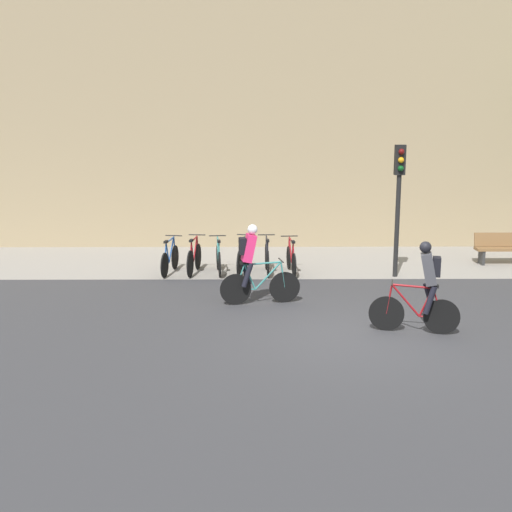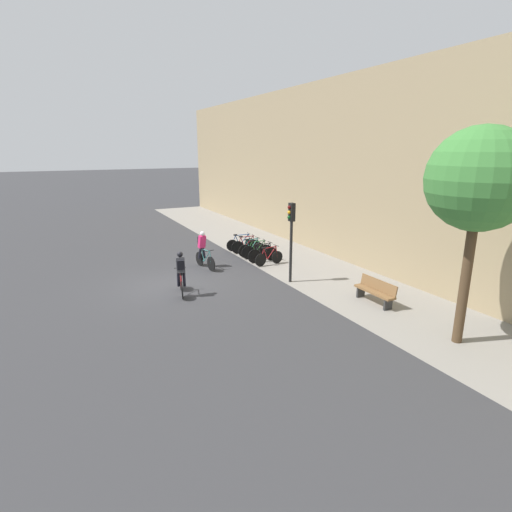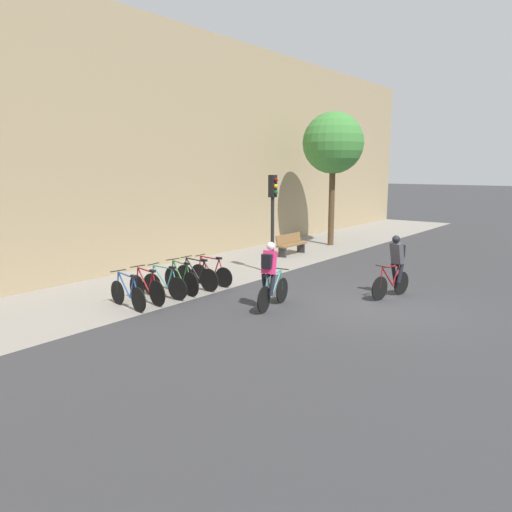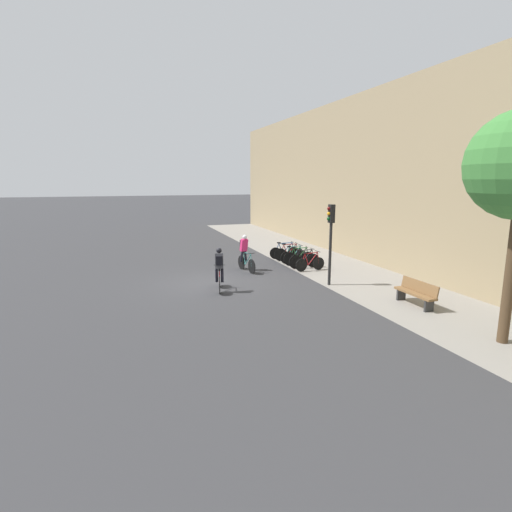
{
  "view_description": "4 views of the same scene",
  "coord_description": "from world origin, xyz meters",
  "px_view_note": "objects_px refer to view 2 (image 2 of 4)",
  "views": [
    {
      "loc": [
        -1.94,
        -11.59,
        3.89
      ],
      "look_at": [
        -1.83,
        1.56,
        1.21
      ],
      "focal_mm": 45.0,
      "sensor_mm": 36.0,
      "label": 1
    },
    {
      "loc": [
        15.79,
        -3.97,
        5.6
      ],
      "look_at": [
        0.49,
        3.82,
        0.95
      ],
      "focal_mm": 28.0,
      "sensor_mm": 36.0,
      "label": 2
    },
    {
      "loc": [
        -12.2,
        -5.17,
        3.67
      ],
      "look_at": [
        -1.83,
        2.71,
        1.35
      ],
      "focal_mm": 35.0,
      "sensor_mm": 36.0,
      "label": 3
    },
    {
      "loc": [
        16.49,
        -3.48,
        4.43
      ],
      "look_at": [
        -0.2,
        2.19,
        1.04
      ],
      "focal_mm": 28.0,
      "sensor_mm": 36.0,
      "label": 4
    }
  ],
  "objects_px": {
    "cyclist_pink": "(203,249)",
    "cyclist_grey": "(181,273)",
    "parked_bike_1": "(246,246)",
    "parked_bike_5": "(269,257)",
    "parked_bike_0": "(241,244)",
    "parked_bike_2": "(251,249)",
    "traffic_light_pole": "(291,228)",
    "parked_bike_3": "(257,251)",
    "parked_bike_4": "(263,254)",
    "bench": "(375,291)"
  },
  "relations": [
    {
      "from": "cyclist_grey",
      "to": "cyclist_pink",
      "type": "bearing_deg",
      "value": 147.56
    },
    {
      "from": "cyclist_pink",
      "to": "parked_bike_4",
      "type": "xyz_separation_m",
      "value": [
        0.4,
        3.05,
        -0.53
      ]
    },
    {
      "from": "parked_bike_4",
      "to": "cyclist_pink",
      "type": "bearing_deg",
      "value": -97.54
    },
    {
      "from": "parked_bike_5",
      "to": "cyclist_pink",
      "type": "bearing_deg",
      "value": -109.11
    },
    {
      "from": "parked_bike_2",
      "to": "parked_bike_3",
      "type": "height_order",
      "value": "parked_bike_3"
    },
    {
      "from": "parked_bike_0",
      "to": "parked_bike_4",
      "type": "height_order",
      "value": "parked_bike_4"
    },
    {
      "from": "parked_bike_2",
      "to": "parked_bike_1",
      "type": "bearing_deg",
      "value": 179.98
    },
    {
      "from": "parked_bike_0",
      "to": "parked_bike_5",
      "type": "distance_m",
      "value": 3.25
    },
    {
      "from": "parked_bike_4",
      "to": "parked_bike_3",
      "type": "bearing_deg",
      "value": 179.94
    },
    {
      "from": "cyclist_grey",
      "to": "parked_bike_3",
      "type": "xyz_separation_m",
      "value": [
        -3.49,
        5.11,
        -0.53
      ]
    },
    {
      "from": "parked_bike_1",
      "to": "parked_bike_2",
      "type": "relative_size",
      "value": 1.04
    },
    {
      "from": "parked_bike_0",
      "to": "parked_bike_1",
      "type": "height_order",
      "value": "parked_bike_1"
    },
    {
      "from": "cyclist_pink",
      "to": "bench",
      "type": "height_order",
      "value": "cyclist_pink"
    },
    {
      "from": "parked_bike_3",
      "to": "parked_bike_5",
      "type": "height_order",
      "value": "parked_bike_3"
    },
    {
      "from": "parked_bike_1",
      "to": "parked_bike_3",
      "type": "bearing_deg",
      "value": 0.01
    },
    {
      "from": "parked_bike_2",
      "to": "parked_bike_5",
      "type": "relative_size",
      "value": 1.0
    },
    {
      "from": "cyclist_grey",
      "to": "parked_bike_1",
      "type": "height_order",
      "value": "cyclist_grey"
    },
    {
      "from": "parked_bike_0",
      "to": "traffic_light_pole",
      "type": "xyz_separation_m",
      "value": [
        5.96,
        -0.45,
        1.98
      ]
    },
    {
      "from": "cyclist_pink",
      "to": "parked_bike_4",
      "type": "relative_size",
      "value": 1.05
    },
    {
      "from": "cyclist_pink",
      "to": "cyclist_grey",
      "type": "relative_size",
      "value": 1.0
    },
    {
      "from": "parked_bike_4",
      "to": "parked_bike_0",
      "type": "bearing_deg",
      "value": -179.97
    },
    {
      "from": "parked_bike_4",
      "to": "bench",
      "type": "distance_m",
      "value": 6.96
    },
    {
      "from": "parked_bike_0",
      "to": "parked_bike_2",
      "type": "height_order",
      "value": "parked_bike_2"
    },
    {
      "from": "cyclist_pink",
      "to": "parked_bike_2",
      "type": "xyz_separation_m",
      "value": [
        -0.9,
        3.05,
        -0.55
      ]
    },
    {
      "from": "bench",
      "to": "cyclist_pink",
      "type": "bearing_deg",
      "value": -150.37
    },
    {
      "from": "cyclist_grey",
      "to": "bench",
      "type": "bearing_deg",
      "value": 56.96
    },
    {
      "from": "parked_bike_0",
      "to": "parked_bike_1",
      "type": "relative_size",
      "value": 1.01
    },
    {
      "from": "parked_bike_4",
      "to": "traffic_light_pole",
      "type": "height_order",
      "value": "traffic_light_pole"
    },
    {
      "from": "cyclist_grey",
      "to": "parked_bike_2",
      "type": "distance_m",
      "value": 6.6
    },
    {
      "from": "parked_bike_1",
      "to": "bench",
      "type": "relative_size",
      "value": 0.94
    },
    {
      "from": "parked_bike_1",
      "to": "parked_bike_3",
      "type": "relative_size",
      "value": 1.01
    },
    {
      "from": "parked_bike_1",
      "to": "parked_bike_5",
      "type": "distance_m",
      "value": 2.6
    },
    {
      "from": "traffic_light_pole",
      "to": "cyclist_pink",
      "type": "bearing_deg",
      "value": -145.35
    },
    {
      "from": "parked_bike_1",
      "to": "parked_bike_4",
      "type": "bearing_deg",
      "value": -0.01
    },
    {
      "from": "cyclist_grey",
      "to": "traffic_light_pole",
      "type": "distance_m",
      "value": 4.9
    },
    {
      "from": "parked_bike_3",
      "to": "parked_bike_4",
      "type": "distance_m",
      "value": 0.65
    },
    {
      "from": "parked_bike_0",
      "to": "traffic_light_pole",
      "type": "distance_m",
      "value": 6.3
    },
    {
      "from": "parked_bike_0",
      "to": "parked_bike_3",
      "type": "relative_size",
      "value": 1.02
    },
    {
      "from": "parked_bike_0",
      "to": "parked_bike_1",
      "type": "bearing_deg",
      "value": 0.15
    },
    {
      "from": "parked_bike_2",
      "to": "bench",
      "type": "bearing_deg",
      "value": 7.62
    },
    {
      "from": "parked_bike_4",
      "to": "parked_bike_5",
      "type": "relative_size",
      "value": 1.06
    },
    {
      "from": "parked_bike_3",
      "to": "bench",
      "type": "bearing_deg",
      "value": 8.27
    },
    {
      "from": "cyclist_pink",
      "to": "parked_bike_3",
      "type": "height_order",
      "value": "cyclist_pink"
    },
    {
      "from": "parked_bike_3",
      "to": "cyclist_pink",
      "type": "bearing_deg",
      "value": -85.32
    },
    {
      "from": "traffic_light_pole",
      "to": "parked_bike_5",
      "type": "bearing_deg",
      "value": 170.64
    },
    {
      "from": "parked_bike_4",
      "to": "bench",
      "type": "relative_size",
      "value": 0.95
    },
    {
      "from": "cyclist_grey",
      "to": "traffic_light_pole",
      "type": "xyz_separation_m",
      "value": [
        0.51,
        4.66,
        1.43
      ]
    },
    {
      "from": "parked_bike_5",
      "to": "bench",
      "type": "relative_size",
      "value": 0.9
    },
    {
      "from": "parked_bike_3",
      "to": "traffic_light_pole",
      "type": "height_order",
      "value": "traffic_light_pole"
    },
    {
      "from": "cyclist_grey",
      "to": "parked_bike_4",
      "type": "bearing_deg",
      "value": 119.09
    }
  ]
}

